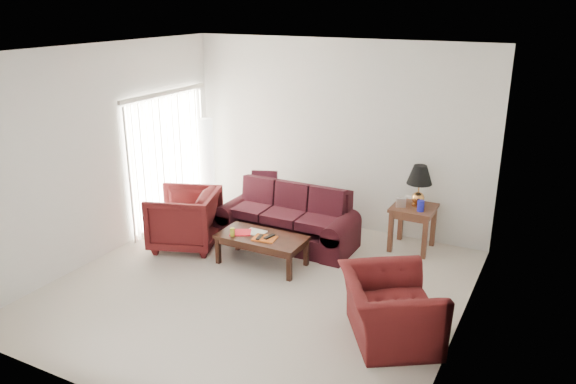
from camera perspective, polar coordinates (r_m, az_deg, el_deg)
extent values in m
plane|color=beige|center=(7.42, -3.08, -9.61)|extent=(5.00, 5.00, 0.00)
cube|color=silver|center=(9.32, -12.02, 3.22)|extent=(0.10, 2.00, 2.16)
cube|color=black|center=(9.21, -2.41, 0.89)|extent=(0.46, 0.34, 0.43)
cube|color=silver|center=(8.34, 11.41, -1.06)|extent=(0.15, 0.10, 0.14)
cylinder|color=#1A1BAC|center=(8.24, 13.33, -1.39)|extent=(0.11, 0.11, 0.16)
cube|color=white|center=(8.53, 12.31, -0.53)|extent=(0.15, 0.18, 0.06)
imported|color=#430F10|center=(8.53, -10.48, -2.71)|extent=(1.23, 1.21, 0.88)
imported|color=#450F11|center=(6.33, 10.27, -11.59)|extent=(1.42, 1.47, 0.73)
cube|color=red|center=(7.94, -4.85, -4.12)|extent=(0.36, 0.33, 0.02)
cube|color=white|center=(7.94, -3.31, -4.09)|extent=(0.28, 0.21, 0.02)
cube|color=#D55B19|center=(7.73, -2.38, -4.73)|extent=(0.34, 0.28, 0.02)
cube|color=black|center=(7.73, -2.92, -4.59)|extent=(0.08, 0.18, 0.02)
cube|color=black|center=(7.73, -1.91, -4.54)|extent=(0.09, 0.20, 0.02)
cylinder|color=gold|center=(7.84, -5.67, -4.06)|extent=(0.07, 0.07, 0.11)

